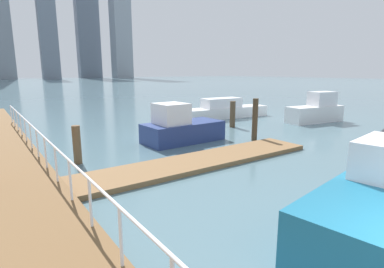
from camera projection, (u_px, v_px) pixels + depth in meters
name	position (u px, v px, depth m)	size (l,w,h in m)	color
ground_plane	(70.00, 126.00, 20.11)	(300.00, 300.00, 0.00)	slate
floating_dock	(196.00, 162.00, 11.93)	(10.86, 2.00, 0.18)	olive
boardwalk_railing	(55.00, 154.00, 8.79)	(0.06, 25.86, 1.08)	white
dock_piling_0	(77.00, 145.00, 11.89)	(0.31, 0.31, 1.52)	brown
dock_piling_1	(255.00, 120.00, 15.81)	(0.29, 0.29, 2.20)	#473826
dock_piling_2	(233.00, 114.00, 19.68)	(0.35, 0.35, 1.68)	brown
moored_boat_1	(225.00, 110.00, 23.78)	(7.34, 2.19, 1.54)	white
moored_boat_3	(181.00, 128.00, 15.58)	(4.20, 2.04, 2.02)	navy
moored_boat_4	(316.00, 111.00, 21.71)	(4.50, 2.05, 2.14)	white
skyline_tower_3	(47.00, 23.00, 131.54)	(7.20, 7.60, 47.37)	slate
skyline_tower_4	(86.00, 8.00, 153.89)	(10.82, 8.10, 69.87)	slate
skyline_tower_5	(120.00, 5.00, 150.95)	(9.33, 6.13, 71.59)	#8C939E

